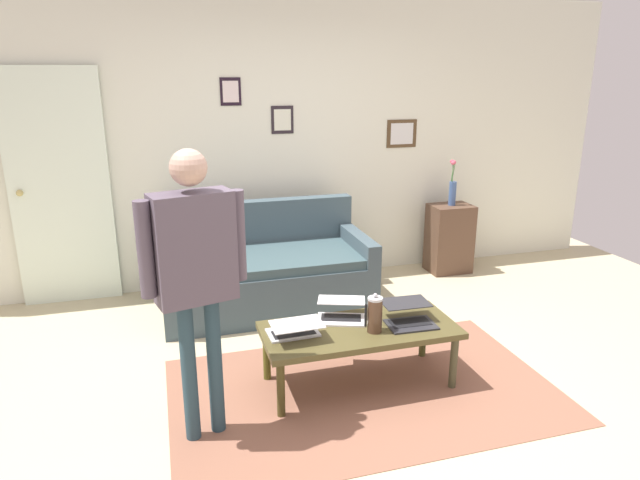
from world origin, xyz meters
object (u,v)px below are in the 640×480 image
laptop_right (294,330)px  french_press (375,314)px  side_shelf (449,238)px  person_standing (195,261)px  interior_door (60,189)px  flower_vase (452,189)px  coffee_table (359,333)px  couch (266,273)px  laptop_left (341,313)px  laptop_center (409,317)px

laptop_right → french_press: bearing=170.7°
side_shelf → person_standing: (2.68, 2.08, 0.70)m
interior_door → flower_vase: size_ratio=4.47×
french_press → coffee_table: bearing=-50.0°
coffee_table → laptop_right: laptop_right is taller
coffee_table → couch: bearing=-76.9°
interior_door → laptop_left: size_ratio=5.18×
laptop_left → side_shelf: bearing=-136.2°
laptop_center → laptop_right: laptop_center is taller
interior_door → side_shelf: bearing=176.0°
laptop_left → side_shelf: 2.39m
laptop_center → side_shelf: bearing=-125.5°
couch → flower_vase: (-1.99, -0.36, 0.56)m
laptop_center → couch: bearing=-65.6°
coffee_table → flower_vase: 2.51m
interior_door → flower_vase: 3.66m
laptop_left → person_standing: (0.95, 0.43, 0.60)m
couch → coffee_table: (-0.34, 1.46, 0.06)m
laptop_center → coffee_table: bearing=-4.7°
couch → laptop_left: size_ratio=4.48×
couch → laptop_right: 1.47m
french_press → side_shelf: size_ratio=0.37×
couch → laptop_right: couch is taller
coffee_table → laptop_center: laptop_center is taller
laptop_right → french_press: (-0.50, 0.08, 0.08)m
laptop_center → french_press: bearing=11.8°
laptop_right → person_standing: person_standing is taller
couch → side_shelf: (-1.99, -0.36, 0.05)m
laptop_center → laptop_right: 0.77m
interior_door → couch: (-1.66, 0.61, -0.72)m
couch → laptop_center: size_ratio=5.29×
interior_door → couch: size_ratio=1.16×
laptop_right → side_shelf: 2.77m
flower_vase → couch: bearing=10.2°
laptop_center → person_standing: size_ratio=0.20×
french_press → person_standing: 1.23m
couch → coffee_table: 1.50m
laptop_center → person_standing: bearing=10.0°
laptop_left → laptop_center: bearing=154.7°
interior_door → person_standing: size_ratio=1.25×
flower_vase → laptop_center: bearing=54.5°
laptop_center → person_standing: person_standing is taller
french_press → person_standing: bearing=9.5°
laptop_left → laptop_right: bearing=24.3°
flower_vase → person_standing: size_ratio=0.28×
french_press → person_standing: person_standing is taller
coffee_table → laptop_right: (0.44, -0.00, 0.09)m
coffee_table → french_press: french_press is taller
interior_door → laptop_center: size_ratio=6.13×
laptop_left → side_shelf: side_shelf is taller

